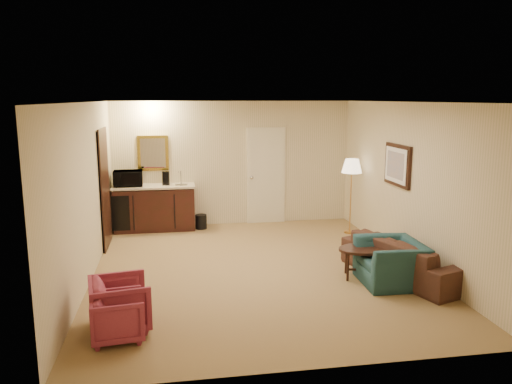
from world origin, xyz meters
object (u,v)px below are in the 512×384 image
(wetbar_cabinet, at_px, (155,208))
(teal_armchair, at_px, (391,255))
(floor_lamp, at_px, (351,196))
(rose_chair_far, at_px, (118,315))
(coffee_table, at_px, (365,263))
(waste_bin, at_px, (201,222))
(rose_chair_near, at_px, (120,302))
(microwave, at_px, (128,177))
(coffee_maker, at_px, (166,178))
(sofa, at_px, (405,251))

(wetbar_cabinet, relative_size, teal_armchair, 1.70)
(floor_lamp, bearing_deg, rose_chair_far, -136.74)
(coffee_table, xyz_separation_m, waste_bin, (-2.26, 3.28, -0.09))
(wetbar_cabinet, height_order, rose_chair_near, wetbar_cabinet)
(floor_lamp, xyz_separation_m, microwave, (-4.35, 0.90, 0.36))
(rose_chair_near, relative_size, waste_bin, 2.30)
(coffee_maker, bearing_deg, rose_chair_near, -98.39)
(wetbar_cabinet, relative_size, waste_bin, 5.56)
(waste_bin, bearing_deg, microwave, 176.56)
(coffee_table, distance_m, microwave, 5.07)
(rose_chair_near, relative_size, microwave, 1.20)
(wetbar_cabinet, relative_size, sofa, 0.80)
(sofa, relative_size, waste_bin, 6.97)
(coffee_table, relative_size, waste_bin, 2.76)
(wetbar_cabinet, distance_m, floor_lamp, 3.96)
(floor_lamp, distance_m, coffee_maker, 3.73)
(wetbar_cabinet, bearing_deg, sofa, -41.88)
(floor_lamp, xyz_separation_m, coffee_maker, (-3.61, 0.91, 0.31))
(floor_lamp, relative_size, coffee_maker, 5.42)
(rose_chair_far, bearing_deg, coffee_table, -75.00)
(rose_chair_far, bearing_deg, floor_lamp, -53.80)
(microwave, relative_size, coffee_maker, 2.05)
(teal_armchair, bearing_deg, rose_chair_near, -75.17)
(wetbar_cabinet, relative_size, rose_chair_near, 2.42)
(waste_bin, bearing_deg, wetbar_cabinet, 175.70)
(rose_chair_near, height_order, rose_chair_far, rose_chair_near)
(sofa, height_order, waste_bin, sofa)
(wetbar_cabinet, distance_m, teal_armchair, 5.02)
(teal_armchair, xyz_separation_m, floor_lamp, (0.37, 2.74, 0.33))
(waste_bin, bearing_deg, floor_lamp, -15.56)
(coffee_table, bearing_deg, coffee_maker, 131.17)
(sofa, xyz_separation_m, coffee_maker, (-3.56, 3.43, 0.66))
(wetbar_cabinet, xyz_separation_m, floor_lamp, (3.85, -0.88, 0.29))
(wetbar_cabinet, distance_m, rose_chair_near, 4.50)
(microwave, bearing_deg, coffee_maker, -1.12)
(teal_armchair, bearing_deg, waste_bin, -142.65)
(coffee_table, height_order, microwave, microwave)
(microwave, bearing_deg, sofa, -40.50)
(coffee_table, xyz_separation_m, coffee_maker, (-2.95, 3.37, 0.82))
(sofa, bearing_deg, floor_lamp, -20.01)
(waste_bin, bearing_deg, sofa, -49.32)
(coffee_table, distance_m, coffee_maker, 4.56)
(coffee_table, bearing_deg, rose_chair_far, -157.95)
(rose_chair_near, height_order, waste_bin, rose_chair_near)
(rose_chair_far, height_order, coffee_table, rose_chair_far)
(rose_chair_far, xyz_separation_m, waste_bin, (1.18, 4.67, -0.14))
(sofa, bearing_deg, coffee_table, 65.27)
(teal_armchair, relative_size, floor_lamp, 0.65)
(waste_bin, distance_m, coffee_maker, 1.15)
(microwave, bearing_deg, coffee_table, -44.28)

